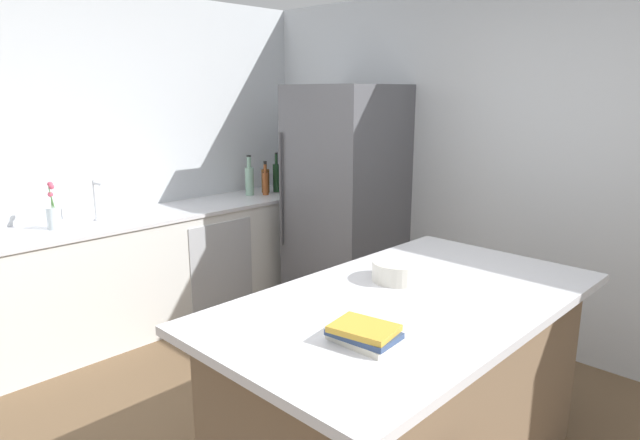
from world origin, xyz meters
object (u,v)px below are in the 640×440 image
vinegar_bottle (265,182)px  gin_bottle (249,180)px  olive_oil_bottle (294,177)px  flower_vase (54,215)px  whiskey_bottle (265,180)px  kitchen_island (406,388)px  refrigerator (345,200)px  hot_sauce_bottle (291,183)px  wine_bottle (277,177)px  sink_faucet (96,200)px  cookbook_stack (364,334)px  mixing_bowl (398,271)px

vinegar_bottle → gin_bottle: 0.15m
olive_oil_bottle → flower_vase: bearing=-91.5°
flower_vase → olive_oil_bottle: flower_vase is taller
whiskey_bottle → gin_bottle: gin_bottle is taller
kitchen_island → vinegar_bottle: (-2.46, 1.22, 0.56)m
refrigerator → whiskey_bottle: refrigerator is taller
refrigerator → hot_sauce_bottle: size_ratio=9.08×
refrigerator → vinegar_bottle: bearing=-166.7°
vinegar_bottle → kitchen_island: bearing=-26.4°
refrigerator → flower_vase: refrigerator is taller
whiskey_bottle → wine_bottle: bearing=62.8°
refrigerator → sink_faucet: 1.95m
flower_vase → vinegar_bottle: (0.07, 1.84, 0.02)m
kitchen_island → refrigerator: size_ratio=1.02×
kitchen_island → refrigerator: 2.22m
olive_oil_bottle → gin_bottle: size_ratio=0.81×
refrigerator → olive_oil_bottle: refrigerator is taller
cookbook_stack → mixing_bowl: size_ratio=1.04×
kitchen_island → whiskey_bottle: size_ratio=6.61×
flower_vase → olive_oil_bottle: (0.06, 2.22, 0.02)m
kitchen_island → wine_bottle: (-2.50, 1.40, 0.59)m
wine_bottle → whiskey_bottle: wine_bottle is taller
flower_vase → wine_bottle: bearing=89.2°
hot_sauce_bottle → sink_faucet: bearing=-94.6°
wine_bottle → olive_oil_bottle: bearing=80.9°
kitchen_island → refrigerator: bearing=139.4°
kitchen_island → hot_sauce_bottle: (-2.41, 1.49, 0.53)m
wine_bottle → kitchen_island: bearing=-29.2°
sink_faucet → gin_bottle: gin_bottle is taller
wine_bottle → cookbook_stack: 3.26m
flower_vase → wine_bottle: (0.03, 2.02, 0.05)m
kitchen_island → gin_bottle: (-2.55, 1.11, 0.59)m
vinegar_bottle → cookbook_stack: bearing=-33.5°
kitchen_island → gin_bottle: 2.84m
flower_vase → cookbook_stack: (2.68, 0.12, -0.05)m
sink_faucet → olive_oil_bottle: 1.91m
whiskey_bottle → vinegar_bottle: same height
gin_bottle → sink_faucet: bearing=-90.1°
flower_vase → whiskey_bottle: size_ratio=1.12×
olive_oil_bottle → mixing_bowl: size_ratio=1.15×
flower_vase → vinegar_bottle: size_ratio=1.12×
kitchen_island → cookbook_stack: bearing=-73.9°
hot_sauce_bottle → gin_bottle: 0.41m
whiskey_bottle → mixing_bowl: size_ratio=1.15×
wine_bottle → mixing_bowl: size_ratio=1.44×
whiskey_bottle → vinegar_bottle: (0.09, -0.08, -0.00)m
mixing_bowl → refrigerator: bearing=139.3°
whiskey_bottle → cookbook_stack: (2.70, -1.81, -0.07)m
flower_vase → whiskey_bottle: bearing=90.7°
kitchen_island → mixing_bowl: 0.56m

